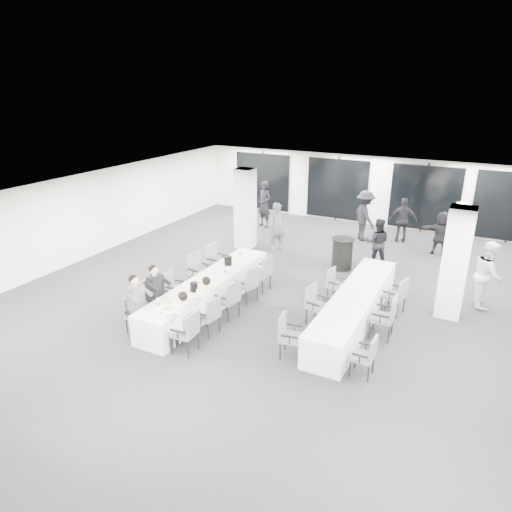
{
  "coord_description": "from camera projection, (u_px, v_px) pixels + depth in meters",
  "views": [
    {
      "loc": [
        4.61,
        -10.35,
        5.47
      ],
      "look_at": [
        -0.62,
        -0.2,
        1.16
      ],
      "focal_mm": 32.0,
      "sensor_mm": 36.0,
      "label": 1
    }
  ],
  "objects": [
    {
      "name": "cocktail_table",
      "position": [
        342.0,
        253.0,
        14.26
      ],
      "size": [
        0.72,
        0.72,
        1.0
      ],
      "color": "black",
      "rests_on": "floor"
    },
    {
      "name": "chair_side_right_near",
      "position": [
        367.0,
        354.0,
        8.96
      ],
      "size": [
        0.45,
        0.5,
        0.88
      ],
      "rotation": [
        0.0,
        0.0,
        1.55
      ],
      "color": "#575A5F",
      "rests_on": "floor"
    },
    {
      "name": "banquet_table_main",
      "position": [
        209.0,
        292.0,
        11.9
      ],
      "size": [
        0.9,
        5.0,
        0.75
      ],
      "primitive_type": "cube",
      "color": "silver",
      "rests_on": "floor"
    },
    {
      "name": "chair_main_left_mid",
      "position": [
        174.0,
        287.0,
        11.87
      ],
      "size": [
        0.53,
        0.57,
        0.92
      ],
      "rotation": [
        0.0,
        0.0,
        -1.42
      ],
      "color": "#575A5F",
      "rests_on": "floor"
    },
    {
      "name": "plate_c",
      "position": [
        200.0,
        283.0,
        11.51
      ],
      "size": [
        0.2,
        0.2,
        0.03
      ],
      "color": "white",
      "rests_on": "banquet_table_main"
    },
    {
      "name": "chair_side_right_mid",
      "position": [
        386.0,
        315.0,
        10.3
      ],
      "size": [
        0.53,
        0.59,
        1.03
      ],
      "rotation": [
        0.0,
        0.0,
        1.6
      ],
      "color": "#575A5F",
      "rests_on": "floor"
    },
    {
      "name": "chair_main_right_fourth",
      "position": [
        249.0,
        283.0,
        12.03
      ],
      "size": [
        0.6,
        0.62,
        0.97
      ],
      "rotation": [
        0.0,
        0.0,
        1.32
      ],
      "color": "#575A5F",
      "rests_on": "floor"
    },
    {
      "name": "seated_guest_c",
      "position": [
        180.0,
        318.0,
        9.7
      ],
      "size": [
        0.5,
        0.38,
        1.44
      ],
      "rotation": [
        0.0,
        0.0,
        1.57
      ],
      "color": "silver",
      "rests_on": "floor"
    },
    {
      "name": "standing_guest_f",
      "position": [
        442.0,
        230.0,
        15.35
      ],
      "size": [
        1.64,
        0.8,
        1.71
      ],
      "primitive_type": "imported",
      "rotation": [
        0.0,
        0.0,
        3.01
      ],
      "color": "black",
      "rests_on": "floor"
    },
    {
      "name": "column_right",
      "position": [
        455.0,
        263.0,
        11.05
      ],
      "size": [
        0.6,
        0.6,
        2.8
      ],
      "primitive_type": "cube",
      "color": "silver",
      "rests_on": "floor"
    },
    {
      "name": "seated_guest_a",
      "position": [
        138.0,
        301.0,
        10.45
      ],
      "size": [
        0.5,
        0.38,
        1.44
      ],
      "rotation": [
        0.0,
        0.0,
        -1.57
      ],
      "color": "#4F5156",
      "rests_on": "floor"
    },
    {
      "name": "banquet_table_side",
      "position": [
        354.0,
        308.0,
        11.08
      ],
      "size": [
        0.9,
        5.0,
        0.75
      ],
      "primitive_type": "cube",
      "color": "silver",
      "rests_on": "floor"
    },
    {
      "name": "chair_main_left_far",
      "position": [
        215.0,
        259.0,
        13.57
      ],
      "size": [
        0.57,
        0.62,
        1.04
      ],
      "rotation": [
        0.0,
        0.0,
        -1.66
      ],
      "color": "#575A5F",
      "rests_on": "floor"
    },
    {
      "name": "chair_side_left_mid",
      "position": [
        315.0,
        302.0,
        10.98
      ],
      "size": [
        0.57,
        0.6,
        0.95
      ],
      "rotation": [
        0.0,
        0.0,
        -1.78
      ],
      "color": "#575A5F",
      "rests_on": "floor"
    },
    {
      "name": "chair_main_left_near",
      "position": [
        135.0,
        312.0,
        10.63
      ],
      "size": [
        0.46,
        0.51,
        0.86
      ],
      "rotation": [
        0.0,
        0.0,
        -1.64
      ],
      "color": "#575A5F",
      "rests_on": "floor"
    },
    {
      "name": "seated_guest_b",
      "position": [
        158.0,
        290.0,
        11.02
      ],
      "size": [
        0.5,
        0.38,
        1.44
      ],
      "rotation": [
        0.0,
        0.0,
        -1.57
      ],
      "color": "black",
      "rests_on": "floor"
    },
    {
      "name": "wine_glass",
      "position": [
        160.0,
        313.0,
        9.73
      ],
      "size": [
        0.07,
        0.07,
        0.19
      ],
      "color": "silver",
      "rests_on": "banquet_table_main"
    },
    {
      "name": "chair_main_right_mid",
      "position": [
        230.0,
        297.0,
        11.18
      ],
      "size": [
        0.58,
        0.62,
        0.99
      ],
      "rotation": [
        0.0,
        0.0,
        1.4
      ],
      "color": "#575A5F",
      "rests_on": "floor"
    },
    {
      "name": "column_left",
      "position": [
        245.0,
        209.0,
        15.88
      ],
      "size": [
        0.6,
        0.6,
        2.8
      ],
      "primitive_type": "cube",
      "color": "silver",
      "rests_on": "floor"
    },
    {
      "name": "standing_guest_b",
      "position": [
        378.0,
        239.0,
        14.38
      ],
      "size": [
        0.94,
        0.69,
        1.76
      ],
      "primitive_type": "imported",
      "rotation": [
        0.0,
        0.0,
        3.36
      ],
      "color": "black",
      "rests_on": "floor"
    },
    {
      "name": "chair_main_left_fourth",
      "position": [
        198.0,
        269.0,
        12.8
      ],
      "size": [
        0.62,
        0.66,
        1.04
      ],
      "rotation": [
        0.0,
        0.0,
        -1.78
      ],
      "color": "#575A5F",
      "rests_on": "floor"
    },
    {
      "name": "ice_bucket_near",
      "position": [
        194.0,
        287.0,
        11.06
      ],
      "size": [
        0.19,
        0.19,
        0.22
      ],
      "primitive_type": "cylinder",
      "color": "black",
      "rests_on": "banquet_table_main"
    },
    {
      "name": "chair_main_right_second",
      "position": [
        210.0,
        314.0,
        10.45
      ],
      "size": [
        0.53,
        0.57,
        0.94
      ],
      "rotation": [
        0.0,
        0.0,
        1.44
      ],
      "color": "#575A5F",
      "rests_on": "floor"
    },
    {
      "name": "standing_guest_g",
      "position": [
        264.0,
        201.0,
        18.32
      ],
      "size": [
        0.94,
        0.85,
        2.11
      ],
      "primitive_type": "imported",
      "rotation": [
        0.0,
        0.0,
        -0.36
      ],
      "color": "black",
      "rests_on": "floor"
    },
    {
      "name": "standing_guest_e",
      "position": [
        459.0,
        223.0,
        15.77
      ],
      "size": [
        0.94,
        1.1,
        1.96
      ],
      "primitive_type": "imported",
      "rotation": [
        0.0,
        0.0,
        2.03
      ],
      "color": "silver",
      "rests_on": "floor"
    },
    {
      "name": "room",
      "position": [
        326.0,
        242.0,
        12.57
      ],
      "size": [
        14.04,
        16.04,
        2.84
      ],
      "color": "black",
      "rests_on": "ground"
    },
    {
      "name": "water_bottle_c",
      "position": [
        241.0,
        253.0,
        13.3
      ],
      "size": [
        0.07,
        0.07,
        0.23
      ],
      "primitive_type": "cylinder",
      "color": "silver",
      "rests_on": "banquet_table_main"
    },
    {
      "name": "standing_guest_a",
      "position": [
        278.0,
        224.0,
        15.72
      ],
      "size": [
        0.88,
        0.9,
        1.92
      ],
      "primitive_type": "imported",
      "rotation": [
        0.0,
        0.0,
        0.9
      ],
      "color": "#4F5156",
      "rests_on": "floor"
    },
    {
      "name": "ice_bucket_far",
      "position": [
        228.0,
        261.0,
        12.66
      ],
      "size": [
        0.22,
        0.22,
        0.25
      ],
      "primitive_type": "cylinder",
      "color": "black",
      "rests_on": "banquet_table_main"
    },
    {
      "name": "standing_guest_h",
      "position": [
        488.0,
        270.0,
        11.7
      ],
      "size": [
        0.75,
        1.05,
        2.0
      ],
      "primitive_type": "imported",
      "rotation": [
        0.0,
        0.0,
        1.75
      ],
      "color": "silver",
      "rests_on": "floor"
    },
    {
      "name": "water_bottle_a",
      "position": [
        158.0,
        303.0,
        10.26
      ],
      "size": [
        0.07,
        0.07,
        0.22
      ],
      "primitive_type": "cylinder",
      "color": "silver",
      "rests_on": "banquet_table_main"
    },
    {
      "name": "chair_main_right_far",
      "position": [
        263.0,
        271.0,
        12.68
      ],
      "size": [
        0.56,
        0.61,
        1.02
      ],
      "rotation": [
        0.0,
        0.0,
        1.49
      ],
      "color": "#575A5F",
      "rests_on": "floor"
    },
    {
      "name": "water_bottle_b",
      "position": [
        225.0,
        270.0,
        12.01
      ],
      "size": [
        0.08,
        0.08,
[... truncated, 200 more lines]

